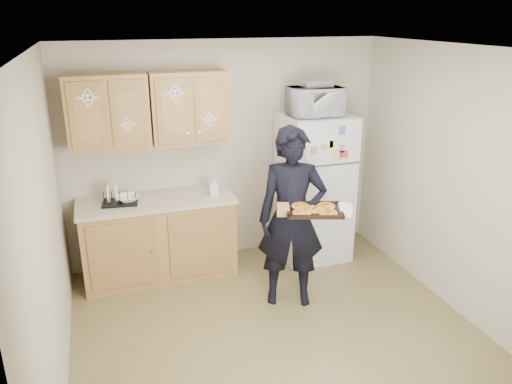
% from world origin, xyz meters
% --- Properties ---
extents(floor, '(3.60, 3.60, 0.00)m').
position_xyz_m(floor, '(0.00, 0.00, 0.00)').
color(floor, brown).
rests_on(floor, ground).
extents(ceiling, '(3.60, 3.60, 0.00)m').
position_xyz_m(ceiling, '(0.00, 0.00, 2.50)').
color(ceiling, silver).
rests_on(ceiling, wall_back).
extents(wall_back, '(3.60, 0.04, 2.50)m').
position_xyz_m(wall_back, '(0.00, 1.80, 1.25)').
color(wall_back, '#B6AD94').
rests_on(wall_back, floor).
extents(wall_front, '(3.60, 0.04, 2.50)m').
position_xyz_m(wall_front, '(0.00, -1.80, 1.25)').
color(wall_front, '#B6AD94').
rests_on(wall_front, floor).
extents(wall_left, '(0.04, 3.60, 2.50)m').
position_xyz_m(wall_left, '(-1.80, 0.00, 1.25)').
color(wall_left, '#B6AD94').
rests_on(wall_left, floor).
extents(wall_right, '(0.04, 3.60, 2.50)m').
position_xyz_m(wall_right, '(1.80, 0.00, 1.25)').
color(wall_right, '#B6AD94').
rests_on(wall_right, floor).
extents(refrigerator, '(0.75, 0.70, 1.70)m').
position_xyz_m(refrigerator, '(0.95, 1.43, 0.85)').
color(refrigerator, silver).
rests_on(refrigerator, floor).
extents(base_cabinet, '(1.60, 0.60, 0.86)m').
position_xyz_m(base_cabinet, '(-0.85, 1.48, 0.43)').
color(base_cabinet, olive).
rests_on(base_cabinet, floor).
extents(countertop, '(1.64, 0.64, 0.04)m').
position_xyz_m(countertop, '(-0.85, 1.48, 0.88)').
color(countertop, beige).
rests_on(countertop, base_cabinet).
extents(upper_cab_left, '(0.80, 0.33, 0.75)m').
position_xyz_m(upper_cab_left, '(-1.25, 1.61, 1.83)').
color(upper_cab_left, olive).
rests_on(upper_cab_left, wall_back).
extents(upper_cab_right, '(0.80, 0.33, 0.75)m').
position_xyz_m(upper_cab_right, '(-0.43, 1.61, 1.83)').
color(upper_cab_right, olive).
rests_on(upper_cab_right, wall_back).
extents(cereal_box, '(0.20, 0.07, 0.32)m').
position_xyz_m(cereal_box, '(1.47, 1.67, 0.16)').
color(cereal_box, gold).
rests_on(cereal_box, floor).
extents(person, '(0.76, 0.61, 1.79)m').
position_xyz_m(person, '(0.32, 0.55, 0.89)').
color(person, black).
rests_on(person, floor).
extents(baking_tray, '(0.59, 0.51, 0.04)m').
position_xyz_m(baking_tray, '(0.42, 0.27, 1.07)').
color(baking_tray, black).
rests_on(baking_tray, person).
extents(pizza_front_left, '(0.17, 0.17, 0.02)m').
position_xyz_m(pizza_front_left, '(0.28, 0.23, 1.09)').
color(pizza_front_left, orange).
rests_on(pizza_front_left, baking_tray).
extents(pizza_front_right, '(0.17, 0.17, 0.02)m').
position_xyz_m(pizza_front_right, '(0.50, 0.15, 1.09)').
color(pizza_front_right, orange).
rests_on(pizza_front_right, baking_tray).
extents(pizza_back_left, '(0.17, 0.17, 0.02)m').
position_xyz_m(pizza_back_left, '(0.33, 0.39, 1.09)').
color(pizza_back_left, orange).
rests_on(pizza_back_left, baking_tray).
extents(pizza_back_right, '(0.17, 0.17, 0.02)m').
position_xyz_m(pizza_back_right, '(0.55, 0.31, 1.09)').
color(pizza_back_right, orange).
rests_on(pizza_back_right, baking_tray).
extents(pizza_center, '(0.17, 0.17, 0.02)m').
position_xyz_m(pizza_center, '(0.42, 0.27, 1.09)').
color(pizza_center, orange).
rests_on(pizza_center, baking_tray).
extents(microwave, '(0.57, 0.39, 0.31)m').
position_xyz_m(microwave, '(0.90, 1.38, 1.85)').
color(microwave, silver).
rests_on(microwave, refrigerator).
extents(foil_pan, '(0.32, 0.22, 0.07)m').
position_xyz_m(foil_pan, '(0.92, 1.41, 2.04)').
color(foil_pan, silver).
rests_on(foil_pan, microwave).
extents(dish_rack, '(0.38, 0.31, 0.14)m').
position_xyz_m(dish_rack, '(-1.22, 1.47, 0.97)').
color(dish_rack, black).
rests_on(dish_rack, countertop).
extents(bowl, '(0.25, 0.25, 0.06)m').
position_xyz_m(bowl, '(-1.14, 1.47, 0.95)').
color(bowl, white).
rests_on(bowl, dish_rack).
extents(soap_bottle, '(0.11, 0.11, 0.21)m').
position_xyz_m(soap_bottle, '(-0.24, 1.41, 1.00)').
color(soap_bottle, silver).
rests_on(soap_bottle, countertop).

